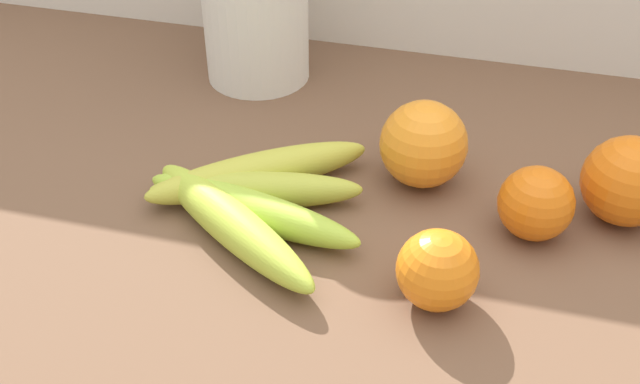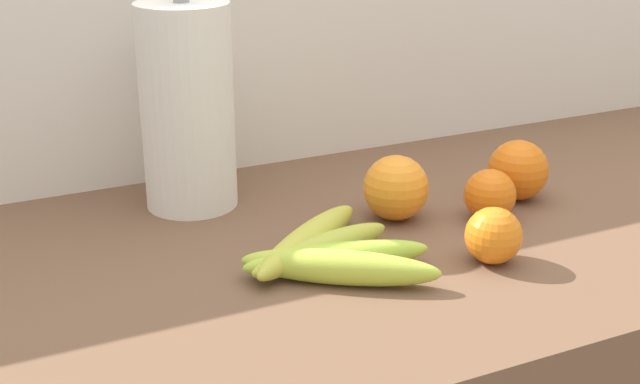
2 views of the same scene
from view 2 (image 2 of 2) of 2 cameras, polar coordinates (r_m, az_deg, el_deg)
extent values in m
cube|color=silver|center=(1.47, 1.62, -6.06)|extent=(2.38, 0.06, 1.30)
ellipsoid|color=#B3CC3F|center=(0.92, 1.33, -5.01)|extent=(0.20, 0.15, 0.04)
ellipsoid|color=#A9CE3F|center=(0.94, 1.17, -4.41)|extent=(0.21, 0.07, 0.03)
ellipsoid|color=#B2BD3F|center=(0.96, 0.14, -3.83)|extent=(0.20, 0.08, 0.03)
ellipsoid|color=gold|center=(0.98, -0.76, -3.23)|extent=(0.20, 0.16, 0.04)
sphere|color=orange|center=(1.08, 5.05, 0.28)|extent=(0.08, 0.08, 0.08)
sphere|color=orange|center=(0.98, 11.44, -2.85)|extent=(0.06, 0.06, 0.06)
sphere|color=orange|center=(1.17, 13.00, 1.42)|extent=(0.08, 0.08, 0.08)
sphere|color=orange|center=(1.10, 11.20, -0.19)|extent=(0.07, 0.07, 0.07)
cylinder|color=white|center=(1.10, -8.79, 5.57)|extent=(0.12, 0.12, 0.26)
cylinder|color=gray|center=(1.10, -8.84, 6.32)|extent=(0.02, 0.02, 0.29)
camera|label=1|loc=(0.64, 40.89, 17.06)|focal=42.25mm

